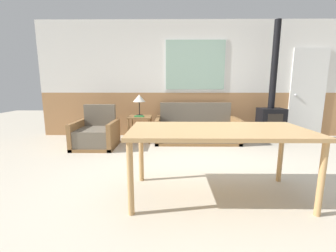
{
  "coord_description": "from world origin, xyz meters",
  "views": [
    {
      "loc": [
        -0.49,
        -2.83,
        1.24
      ],
      "look_at": [
        -0.53,
        1.07,
        0.52
      ],
      "focal_mm": 24.0,
      "sensor_mm": 36.0,
      "label": 1
    }
  ],
  "objects": [
    {
      "name": "ground_plane",
      "position": [
        0.0,
        0.0,
        0.0
      ],
      "size": [
        16.0,
        16.0,
        0.0
      ],
      "primitive_type": "plane",
      "color": "beige"
    },
    {
      "name": "wall_back",
      "position": [
        0.0,
        2.63,
        1.37
      ],
      "size": [
        7.2,
        0.09,
        2.7
      ],
      "color": "#AD7A4C",
      "rests_on": "ground_plane"
    },
    {
      "name": "book_stack",
      "position": [
        -1.16,
        1.92,
        0.57
      ],
      "size": [
        0.21,
        0.13,
        0.02
      ],
      "color": "#2D7F3D",
      "rests_on": "side_table"
    },
    {
      "name": "table_lamp",
      "position": [
        -1.17,
        2.1,
        0.93
      ],
      "size": [
        0.27,
        0.27,
        0.47
      ],
      "color": "black",
      "rests_on": "side_table"
    },
    {
      "name": "side_table",
      "position": [
        -1.15,
        2.01,
        0.46
      ],
      "size": [
        0.5,
        0.5,
        0.56
      ],
      "color": "olive",
      "rests_on": "ground_plane"
    },
    {
      "name": "entry_door",
      "position": [
        2.76,
        2.57,
        1.04
      ],
      "size": [
        0.83,
        0.09,
        2.08
      ],
      "color": "white",
      "rests_on": "ground_plane"
    },
    {
      "name": "couch",
      "position": [
        0.09,
        2.03,
        0.24
      ],
      "size": [
        1.79,
        0.85,
        0.83
      ],
      "color": "olive",
      "rests_on": "ground_plane"
    },
    {
      "name": "armchair",
      "position": [
        -1.98,
        1.54,
        0.24
      ],
      "size": [
        0.81,
        0.8,
        0.83
      ],
      "rotation": [
        0.0,
        0.0,
        0.29
      ],
      "color": "olive",
      "rests_on": "ground_plane"
    },
    {
      "name": "wood_stove",
      "position": [
        1.71,
        2.06,
        0.65
      ],
      "size": [
        0.52,
        0.42,
        2.55
      ],
      "color": "black",
      "rests_on": "ground_plane"
    },
    {
      "name": "dining_table",
      "position": [
        0.03,
        -0.45,
        0.7
      ],
      "size": [
        1.91,
        0.91,
        0.77
      ],
      "color": "tan",
      "rests_on": "ground_plane"
    }
  ]
}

